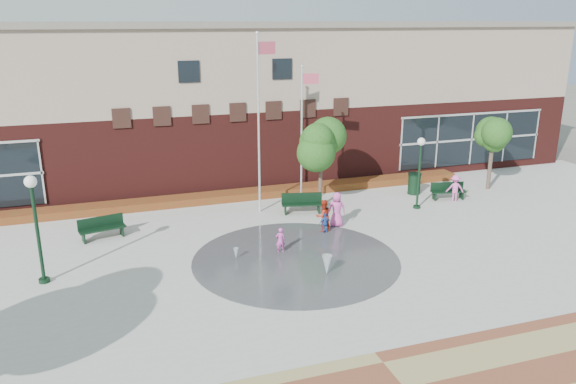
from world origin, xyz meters
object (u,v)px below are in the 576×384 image
object	(u,v)px
flagpole_left	(259,115)
flagpole_right	(302,130)
bench_left	(103,232)
child_splash	(280,240)
trash_can	(414,184)

from	to	relation	value
flagpole_left	flagpole_right	bearing A→B (deg)	-13.25
bench_left	child_splash	bearing A→B (deg)	-42.34
bench_left	trash_can	distance (m)	16.64
bench_left	trash_can	world-z (taller)	trash_can
bench_left	child_splash	world-z (taller)	child_splash
bench_left	trash_can	bearing A→B (deg)	-7.76
trash_can	child_splash	bearing A→B (deg)	-150.30
flagpole_right	trash_can	world-z (taller)	flagpole_right
flagpole_left	flagpole_right	size ratio (longest dim) A/B	1.22
child_splash	flagpole_left	bearing A→B (deg)	-92.83
flagpole_left	bench_left	size ratio (longest dim) A/B	4.27
child_splash	flagpole_right	bearing A→B (deg)	-114.35
flagpole_left	bench_left	bearing A→B (deg)	177.88
flagpole_left	flagpole_right	distance (m)	2.37
child_splash	bench_left	bearing A→B (deg)	-25.23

